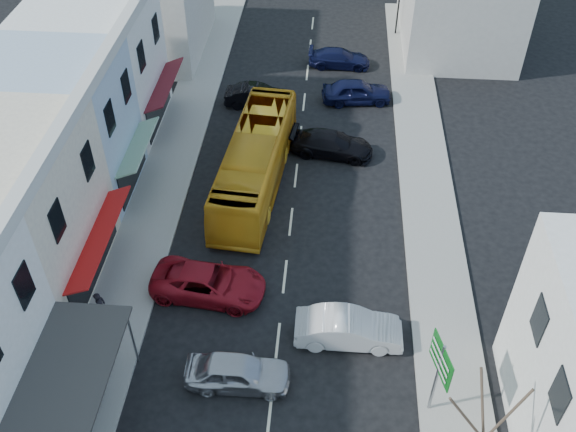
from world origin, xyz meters
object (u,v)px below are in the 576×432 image
object	(u,v)px
direction_sign	(436,380)
traffic_signal	(399,3)
car_red	(209,283)
bus	(255,162)
car_white	(349,330)
pedestrian_left	(101,307)
car_silver	(238,373)

from	to	relation	value
direction_sign	traffic_signal	xyz separation A→B (m)	(0.20, 33.28, 0.51)
direction_sign	traffic_signal	world-z (taller)	traffic_signal
car_red	bus	bearing A→B (deg)	-2.39
car_white	bus	bearing A→B (deg)	26.02
car_red	direction_sign	size ratio (longest dim) A/B	1.09
car_white	pedestrian_left	size ratio (longest dim) A/B	2.59
bus	traffic_signal	xyz separation A→B (m)	(8.82, 19.41, 1.07)
car_silver	car_red	bearing A→B (deg)	22.58
car_red	direction_sign	world-z (taller)	direction_sign
car_white	direction_sign	distance (m)	4.82
bus	pedestrian_left	xyz separation A→B (m)	(-5.78, -10.44, -0.55)
car_red	traffic_signal	bearing A→B (deg)	-13.71
bus	direction_sign	xyz separation A→B (m)	(8.62, -13.87, 0.56)
direction_sign	car_white	bearing A→B (deg)	120.74
pedestrian_left	direction_sign	xyz separation A→B (m)	(14.40, -3.42, 1.11)
car_white	pedestrian_left	bearing A→B (deg)	88.43
pedestrian_left	traffic_signal	distance (m)	33.27
car_silver	direction_sign	xyz separation A→B (m)	(7.85, -0.67, 1.41)
car_silver	car_white	distance (m)	5.23
car_red	car_silver	bearing A→B (deg)	-150.75
pedestrian_left	direction_sign	bearing A→B (deg)	-104.61
car_white	direction_sign	bearing A→B (deg)	-135.07
car_silver	car_red	size ratio (longest dim) A/B	0.96
bus	car_silver	world-z (taller)	bus
car_silver	car_red	distance (m)	5.22
car_white	direction_sign	xyz separation A→B (m)	(3.29, -3.23, 1.41)
bus	car_red	xyz separation A→B (m)	(-1.27, -8.40, -0.85)
bus	pedestrian_left	size ratio (longest dim) A/B	6.82
pedestrian_left	car_red	bearing A→B (deg)	-66.84
car_silver	traffic_signal	size ratio (longest dim) A/B	0.84
pedestrian_left	direction_sign	world-z (taller)	direction_sign
car_white	direction_sign	world-z (taller)	direction_sign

